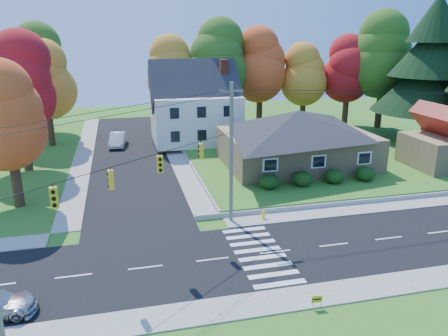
% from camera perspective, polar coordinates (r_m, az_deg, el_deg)
% --- Properties ---
extents(ground, '(120.00, 120.00, 0.00)m').
position_cam_1_polar(ground, '(27.91, 6.69, -10.86)').
color(ground, '#3D7923').
extents(road_main, '(90.00, 8.00, 0.02)m').
position_cam_1_polar(road_main, '(27.91, 6.69, -10.84)').
color(road_main, black).
rests_on(road_main, ground).
extents(road_cross, '(8.00, 44.00, 0.02)m').
position_cam_1_polar(road_cross, '(50.71, -12.22, 1.93)').
color(road_cross, black).
rests_on(road_cross, ground).
extents(sidewalk_north, '(90.00, 2.00, 0.08)m').
position_cam_1_polar(sidewalk_north, '(32.14, 3.61, -6.74)').
color(sidewalk_north, '#9C9A90').
rests_on(sidewalk_north, ground).
extents(sidewalk_south, '(90.00, 2.00, 0.08)m').
position_cam_1_polar(sidewalk_south, '(23.94, 10.97, -16.16)').
color(sidewalk_south, '#9C9A90').
rests_on(sidewalk_south, ground).
extents(lawn, '(30.00, 30.00, 0.50)m').
position_cam_1_polar(lawn, '(50.78, 12.36, 2.22)').
color(lawn, '#3D7923').
rests_on(lawn, ground).
extents(ranch_house, '(14.60, 10.60, 5.40)m').
position_cam_1_polar(ranch_house, '(43.61, 9.51, 4.01)').
color(ranch_house, tan).
rests_on(ranch_house, lawn).
extents(colonial_house, '(10.40, 8.40, 9.60)m').
position_cam_1_polar(colonial_house, '(52.45, -3.73, 7.91)').
color(colonial_house, silver).
rests_on(colonial_house, lawn).
extents(garage, '(7.30, 6.30, 4.60)m').
position_cam_1_polar(garage, '(47.77, 27.11, 2.96)').
color(garage, tan).
rests_on(garage, lawn).
extents(hedge_row, '(10.70, 1.70, 1.27)m').
position_cam_1_polar(hedge_row, '(38.55, 12.23, -1.21)').
color(hedge_row, '#163A10').
rests_on(hedge_row, lawn).
extents(traffic_infrastructure, '(38.10, 10.66, 10.00)m').
position_cam_1_polar(traffic_infrastructure, '(27.05, 5.79, 0.08)').
color(traffic_infrastructure, '#666059').
rests_on(traffic_infrastructure, ground).
extents(tree_lot_0, '(6.72, 6.72, 12.51)m').
position_cam_1_polar(tree_lot_0, '(57.60, -6.93, 12.39)').
color(tree_lot_0, '#3F2A19').
rests_on(tree_lot_0, lawn).
extents(tree_lot_1, '(7.84, 7.84, 14.60)m').
position_cam_1_polar(tree_lot_1, '(57.55, -0.74, 13.81)').
color(tree_lot_1, '#3F2A19').
rests_on(tree_lot_1, lawn).
extents(tree_lot_2, '(7.28, 7.28, 13.56)m').
position_cam_1_polar(tree_lot_2, '(60.17, 4.78, 13.29)').
color(tree_lot_2, '#3F2A19').
rests_on(tree_lot_2, lawn).
extents(tree_lot_3, '(6.16, 6.16, 11.47)m').
position_cam_1_polar(tree_lot_3, '(61.50, 10.48, 11.93)').
color(tree_lot_3, '#3F2A19').
rests_on(tree_lot_3, lawn).
extents(tree_lot_4, '(6.72, 6.72, 12.51)m').
position_cam_1_polar(tree_lot_4, '(63.24, 15.98, 12.30)').
color(tree_lot_4, '#3F2A19').
rests_on(tree_lot_4, lawn).
extents(tree_lot_5, '(8.40, 8.40, 15.64)m').
position_cam_1_polar(tree_lot_5, '(63.49, 20.27, 13.71)').
color(tree_lot_5, '#3F2A19').
rests_on(tree_lot_5, lawn).
extents(conifer_east_a, '(12.80, 12.80, 16.96)m').
position_cam_1_polar(conifer_east_a, '(57.66, 25.44, 11.98)').
color(conifer_east_a, '#3F2A19').
rests_on(conifer_east_a, lawn).
extents(tree_west_0, '(6.16, 6.16, 11.47)m').
position_cam_1_polar(tree_west_0, '(36.41, -26.52, 6.07)').
color(tree_west_0, '#3F2A19').
rests_on(tree_west_0, ground).
extents(tree_west_1, '(7.28, 7.28, 13.56)m').
position_cam_1_polar(tree_west_1, '(46.13, -25.40, 9.88)').
color(tree_west_1, '#3F2A19').
rests_on(tree_west_1, ground).
extents(tree_west_2, '(6.72, 6.72, 12.51)m').
position_cam_1_polar(tree_west_2, '(55.83, -22.37, 10.58)').
color(tree_west_2, '#3F2A19').
rests_on(tree_west_2, ground).
extents(tree_west_3, '(7.84, 7.84, 14.60)m').
position_cam_1_polar(tree_west_3, '(63.92, -23.32, 12.35)').
color(tree_west_3, '#3F2A19').
rests_on(tree_west_3, ground).
extents(white_car, '(2.23, 4.97, 1.59)m').
position_cam_1_polar(white_car, '(54.01, -13.73, 3.64)').
color(white_car, silver).
rests_on(white_car, road_cross).
extents(fire_hydrant, '(0.40, 0.31, 0.71)m').
position_cam_1_polar(fire_hydrant, '(32.23, 5.15, -6.13)').
color(fire_hydrant, yellow).
rests_on(fire_hydrant, ground).
extents(yard_sign, '(0.57, 0.06, 0.71)m').
position_cam_1_polar(yard_sign, '(22.97, 12.04, -16.44)').
color(yard_sign, black).
rests_on(yard_sign, ground).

